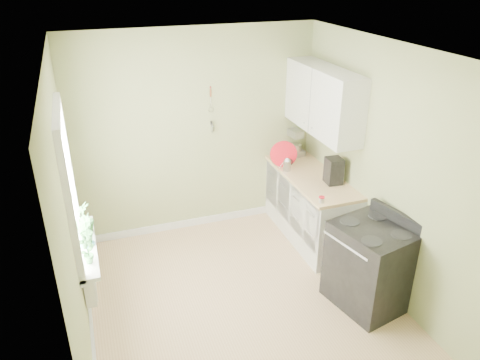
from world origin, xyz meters
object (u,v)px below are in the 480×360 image
object	(u,v)px
stand_mixer	(293,142)
coffee_maker	(334,171)
stove	(370,265)
kettle	(287,164)

from	to	relation	value
stand_mixer	coffee_maker	xyz separation A→B (m)	(0.06, -1.03, -0.02)
stove	kettle	xyz separation A→B (m)	(-0.23, 1.65, 0.52)
kettle	coffee_maker	xyz separation A→B (m)	(0.38, -0.53, 0.06)
stand_mixer	coffee_maker	bearing A→B (deg)	-86.91
stand_mixer	kettle	world-z (taller)	stand_mixer
kettle	stand_mixer	bearing A→B (deg)	57.29
stand_mixer	stove	bearing A→B (deg)	-92.51
kettle	stove	bearing A→B (deg)	-82.13
stand_mixer	kettle	size ratio (longest dim) A/B	2.30
stand_mixer	coffee_maker	size ratio (longest dim) A/B	1.27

